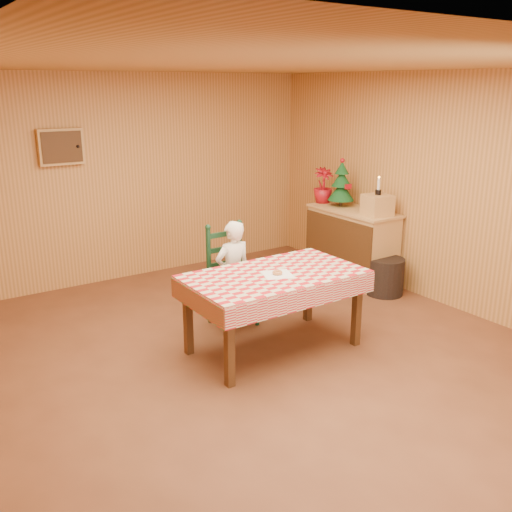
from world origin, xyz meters
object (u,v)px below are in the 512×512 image
(ladder_chair, at_px, (230,277))
(seated_child, at_px, (233,274))
(shelf_unit, at_px, (351,245))
(dining_table, at_px, (274,281))
(crate, at_px, (377,205))
(christmas_tree, at_px, (341,185))
(storage_bin, at_px, (385,276))

(ladder_chair, bearing_deg, seated_child, -90.00)
(shelf_unit, bearing_deg, dining_table, -151.30)
(dining_table, relative_size, crate, 5.52)
(seated_child, xyz_separation_m, crate, (2.05, -0.01, 0.49))
(crate, bearing_deg, dining_table, -160.72)
(shelf_unit, bearing_deg, christmas_tree, 88.02)
(crate, relative_size, christmas_tree, 0.48)
(seated_child, height_order, christmas_tree, christmas_tree)
(seated_child, height_order, shelf_unit, seated_child)
(dining_table, bearing_deg, crate, 19.28)
(crate, xyz_separation_m, storage_bin, (-0.05, -0.24, -0.83))
(storage_bin, bearing_deg, crate, 79.25)
(ladder_chair, distance_m, christmas_tree, 2.24)
(crate, height_order, storage_bin, crate)
(shelf_unit, bearing_deg, crate, -88.77)
(seated_child, relative_size, crate, 3.75)
(seated_child, relative_size, shelf_unit, 0.91)
(ladder_chair, relative_size, storage_bin, 2.42)
(dining_table, bearing_deg, shelf_unit, 28.70)
(shelf_unit, height_order, christmas_tree, christmas_tree)
(ladder_chair, bearing_deg, shelf_unit, 9.17)
(ladder_chair, distance_m, shelf_unit, 2.06)
(christmas_tree, bearing_deg, seated_child, -162.74)
(seated_child, height_order, storage_bin, seated_child)
(christmas_tree, bearing_deg, ladder_chair, -164.21)
(crate, bearing_deg, shelf_unit, 91.23)
(ladder_chair, relative_size, christmas_tree, 1.74)
(dining_table, distance_m, shelf_unit, 2.33)
(seated_child, distance_m, storage_bin, 2.05)
(ladder_chair, xyz_separation_m, seated_child, (-0.00, -0.06, 0.06))
(crate, bearing_deg, storage_bin, -100.75)
(dining_table, xyz_separation_m, ladder_chair, (0.00, 0.79, -0.18))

